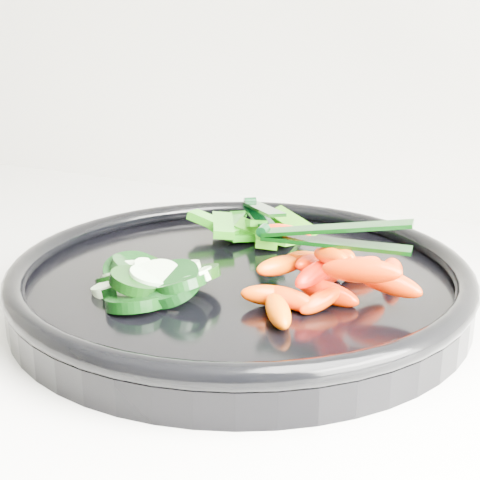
% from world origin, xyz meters
% --- Properties ---
extents(veggie_tray, '(0.44, 0.44, 0.04)m').
position_xyz_m(veggie_tray, '(0.51, 1.67, 0.95)').
color(veggie_tray, black).
rests_on(veggie_tray, counter).
extents(cucumber_pile, '(0.12, 0.11, 0.04)m').
position_xyz_m(cucumber_pile, '(0.46, 1.62, 0.96)').
color(cucumber_pile, black).
rests_on(cucumber_pile, veggie_tray).
extents(carrot_pile, '(0.14, 0.17, 0.05)m').
position_xyz_m(carrot_pile, '(0.59, 1.66, 0.97)').
color(carrot_pile, '#F91800').
rests_on(carrot_pile, veggie_tray).
extents(pepper_pile, '(0.12, 0.11, 0.04)m').
position_xyz_m(pepper_pile, '(0.48, 1.77, 0.96)').
color(pepper_pile, '#0D6209').
rests_on(pepper_pile, veggie_tray).
extents(tong_carrot, '(0.11, 0.03, 0.02)m').
position_xyz_m(tong_carrot, '(0.59, 1.66, 1.00)').
color(tong_carrot, black).
rests_on(tong_carrot, carrot_pile).
extents(tong_pepper, '(0.08, 0.10, 0.02)m').
position_xyz_m(tong_pepper, '(0.48, 1.77, 0.98)').
color(tong_pepper, black).
rests_on(tong_pepper, pepper_pile).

